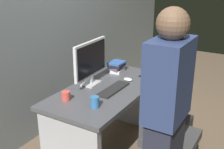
{
  "coord_description": "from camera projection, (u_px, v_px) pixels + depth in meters",
  "views": [
    {
      "loc": [
        -2.25,
        -1.39,
        1.86
      ],
      "look_at": [
        0.0,
        -0.05,
        0.88
      ],
      "focal_mm": 45.67,
      "sensor_mm": 36.0,
      "label": 1
    }
  ],
  "objects": [
    {
      "name": "person_at_desk",
      "position": [
        166.0,
        119.0,
        2.05
      ],
      "size": [
        0.4,
        0.24,
        1.64
      ],
      "color": "#262838",
      "rests_on": "ground"
    },
    {
      "name": "ground_plane",
      "position": [
        108.0,
        149.0,
        3.13
      ],
      "size": [
        9.0,
        9.0,
        0.0
      ],
      "primitive_type": "plane",
      "color": "brown"
    },
    {
      "name": "cup_by_monitor",
      "position": [
        66.0,
        96.0,
        2.58
      ],
      "size": [
        0.08,
        0.08,
        0.08
      ],
      "primitive_type": "cylinder",
      "color": "#D84C3F",
      "rests_on": "desk"
    },
    {
      "name": "cup_near_keyboard",
      "position": [
        95.0,
        102.0,
        2.45
      ],
      "size": [
        0.08,
        0.08,
        0.1
      ],
      "primitive_type": "cylinder",
      "color": "#3372B2",
      "rests_on": "desk"
    },
    {
      "name": "wall_back",
      "position": [
        35.0,
        4.0,
        3.04
      ],
      "size": [
        6.4,
        0.1,
        3.0
      ],
      "primitive_type": "cube",
      "color": "gray",
      "rests_on": "ground"
    },
    {
      "name": "office_chair",
      "position": [
        164.0,
        139.0,
        2.54
      ],
      "size": [
        0.52,
        0.52,
        0.94
      ],
      "color": "black",
      "rests_on": "ground"
    },
    {
      "name": "handbag",
      "position": [
        182.0,
        130.0,
        3.24
      ],
      "size": [
        0.34,
        0.14,
        0.38
      ],
      "color": "#262628",
      "rests_on": "ground"
    },
    {
      "name": "desk",
      "position": [
        108.0,
        108.0,
        2.95
      ],
      "size": [
        1.41,
        0.71,
        0.73
      ],
      "color": "#4C4C51",
      "rests_on": "ground"
    },
    {
      "name": "mouse",
      "position": [
        128.0,
        79.0,
        3.04
      ],
      "size": [
        0.06,
        0.1,
        0.03
      ],
      "primitive_type": "ellipsoid",
      "color": "white",
      "rests_on": "desk"
    },
    {
      "name": "monitor",
      "position": [
        91.0,
        61.0,
        2.87
      ],
      "size": [
        0.54,
        0.15,
        0.46
      ],
      "color": "silver",
      "rests_on": "desk"
    },
    {
      "name": "book_stack",
      "position": [
        117.0,
        66.0,
        3.29
      ],
      "size": [
        0.22,
        0.17,
        0.12
      ],
      "color": "white",
      "rests_on": "desk"
    },
    {
      "name": "cell_phone",
      "position": [
        145.0,
        77.0,
        3.14
      ],
      "size": [
        0.1,
        0.16,
        0.01
      ],
      "primitive_type": "cube",
      "rotation": [
        0.0,
        0.0,
        -0.25
      ],
      "color": "black",
      "rests_on": "desk"
    },
    {
      "name": "keyboard",
      "position": [
        113.0,
        89.0,
        2.81
      ],
      "size": [
        0.43,
        0.14,
        0.02
      ],
      "primitive_type": "cube",
      "rotation": [
        0.0,
        0.0,
        -0.01
      ],
      "color": "#262626",
      "rests_on": "desk"
    }
  ]
}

